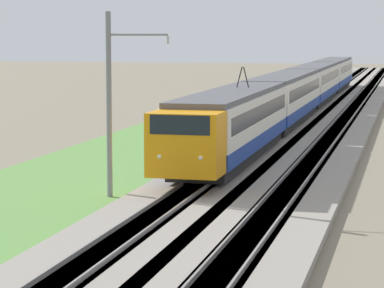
% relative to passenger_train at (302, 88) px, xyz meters
% --- Properties ---
extents(ballast_main, '(240.00, 4.40, 0.30)m').
position_rel_passenger_train_xyz_m(ballast_main, '(-21.42, 0.00, -2.10)').
color(ballast_main, gray).
rests_on(ballast_main, ground).
extents(ballast_adjacent, '(240.00, 4.40, 0.30)m').
position_rel_passenger_train_xyz_m(ballast_adjacent, '(-21.42, -3.82, -2.10)').
color(ballast_adjacent, gray).
rests_on(ballast_adjacent, ground).
extents(track_main, '(240.00, 1.57, 0.45)m').
position_rel_passenger_train_xyz_m(track_main, '(-21.42, 0.00, -2.09)').
color(track_main, '#4C4238').
rests_on(track_main, ground).
extents(track_adjacent, '(240.00, 1.57, 0.45)m').
position_rel_passenger_train_xyz_m(track_adjacent, '(-21.42, -3.82, -2.09)').
color(track_adjacent, '#4C4238').
rests_on(track_adjacent, ground).
extents(grass_verge, '(240.00, 10.19, 0.12)m').
position_rel_passenger_train_xyz_m(grass_verge, '(-21.42, 5.27, -2.19)').
color(grass_verge, '#5B8E42').
rests_on(grass_verge, ground).
extents(passenger_train, '(78.91, 2.98, 4.84)m').
position_rel_passenger_train_xyz_m(passenger_train, '(0.00, 0.00, 0.00)').
color(passenger_train, orange).
rests_on(passenger_train, ground).
extents(catenary_mast_mid, '(0.22, 2.56, 7.41)m').
position_rel_passenger_train_xyz_m(catenary_mast_mid, '(-39.25, 2.91, 1.59)').
color(catenary_mast_mid, slate).
rests_on(catenary_mast_mid, ground).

